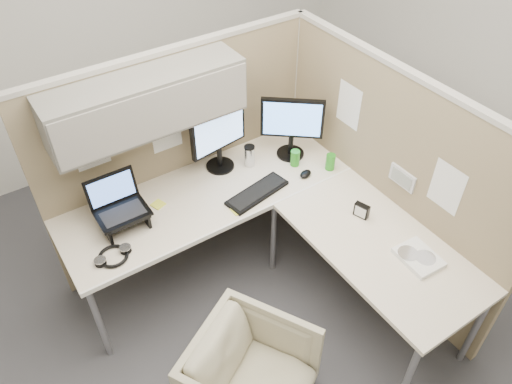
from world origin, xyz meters
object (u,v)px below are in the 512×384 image
office_chair (251,375)px  keyboard (257,193)px  monitor_left (218,135)px  desk (270,220)px

office_chair → keyboard: size_ratio=1.41×
office_chair → monitor_left: (0.57, 1.26, 0.68)m
desk → monitor_left: (-0.01, 0.60, 0.32)m
desk → keyboard: keyboard is taller
desk → office_chair: (-0.58, -0.66, -0.36)m
office_chair → monitor_left: size_ratio=1.38×
desk → office_chair: bearing=-131.2°
office_chair → keyboard: (0.62, 0.87, 0.42)m
desk → office_chair: 0.95m
keyboard → monitor_left: bearing=88.1°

